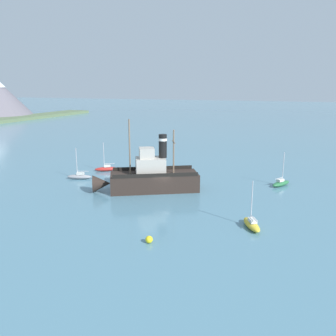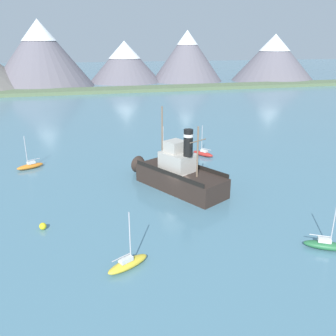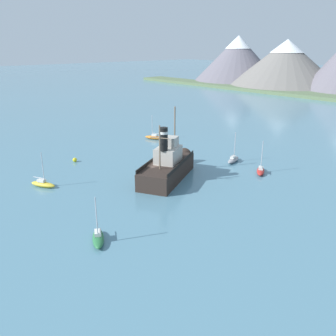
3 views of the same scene
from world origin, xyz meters
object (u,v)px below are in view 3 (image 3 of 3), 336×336
Objects in this scene: sailboat_grey at (233,160)px; mooring_buoy at (75,160)px; sailboat_green at (98,238)px; old_tugboat at (168,166)px; sailboat_red at (261,171)px; sailboat_orange at (154,137)px; sailboat_yellow at (43,184)px.

sailboat_grey is 26.07m from mooring_buoy.
sailboat_green is 26.40m from mooring_buoy.
sailboat_red is (7.77, 11.59, -1.40)m from old_tugboat.
mooring_buoy is at bearing 157.51° from sailboat_green.
sailboat_green is 39.94m from sailboat_orange.
sailboat_red is at bearing -1.52° from sailboat_orange.
old_tugboat is 2.91× the size of sailboat_orange.
sailboat_orange is at bearing 109.90° from sailboat_yellow.
sailboat_red is 1.00× the size of sailboat_yellow.
old_tugboat is 12.94m from sailboat_grey.
sailboat_green is 1.00× the size of sailboat_grey.
sailboat_grey is at bearing 169.22° from sailboat_red.
sailboat_orange is at bearing 146.40° from old_tugboat.
old_tugboat is 17.46m from sailboat_yellow.
mooring_buoy is (-15.61, -6.79, -1.48)m from old_tugboat.
old_tugboat is 22.25m from sailboat_orange.
sailboat_yellow is 1.00× the size of sailboat_grey.
mooring_buoy is at bearing 130.14° from sailboat_yellow.
sailboat_green and sailboat_red have the same top height.
old_tugboat is at bearing 23.51° from mooring_buoy.
sailboat_grey is at bearing 48.56° from mooring_buoy.
old_tugboat reaches higher than sailboat_orange.
sailboat_grey is (-7.14, 29.65, 0.00)m from sailboat_green.
sailboat_yellow is 29.72m from sailboat_grey.
sailboat_red is 6.23m from sailboat_grey.
sailboat_orange is 29.19m from sailboat_yellow.
sailboat_yellow is (-16.33, -26.74, 0.00)m from sailboat_red.
sailboat_orange is at bearing 133.07° from sailboat_green.
old_tugboat is at bearing -33.60° from sailboat_orange.
sailboat_yellow is at bearing -119.46° from old_tugboat.
old_tugboat is at bearing 117.48° from sailboat_green.
sailboat_red is (-1.01, 28.48, 0.00)m from sailboat_green.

